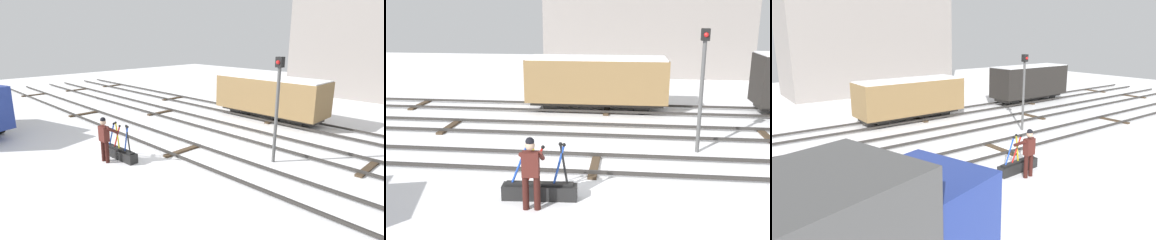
% 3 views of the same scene
% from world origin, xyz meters
% --- Properties ---
extents(ground_plane, '(60.00, 60.00, 0.00)m').
position_xyz_m(ground_plane, '(0.00, 0.00, 0.00)').
color(ground_plane, white).
extents(track_main_line, '(44.00, 1.94, 0.18)m').
position_xyz_m(track_main_line, '(0.00, 0.00, 0.11)').
color(track_main_line, '#2D2B28').
rests_on(track_main_line, ground_plane).
extents(track_siding_near, '(44.00, 1.94, 0.18)m').
position_xyz_m(track_siding_near, '(0.00, 3.51, 0.11)').
color(track_siding_near, '#2D2B28').
rests_on(track_siding_near, ground_plane).
extents(track_siding_far, '(44.00, 1.94, 0.18)m').
position_xyz_m(track_siding_far, '(0.00, 7.00, 0.11)').
color(track_siding_far, '#2D2B28').
rests_on(track_siding_far, ground_plane).
extents(switch_lever_frame, '(1.82, 0.47, 1.44)m').
position_xyz_m(switch_lever_frame, '(-1.14, -2.26, 0.25)').
color(switch_lever_frame, black).
rests_on(switch_lever_frame, ground_plane).
extents(rail_worker, '(0.56, 0.64, 1.72)m').
position_xyz_m(rail_worker, '(-1.22, -2.80, 0.97)').
color(rail_worker, '#351511').
rests_on(rail_worker, ground_plane).
extents(signal_post, '(0.24, 0.32, 3.88)m').
position_xyz_m(signal_post, '(3.15, 1.69, 2.37)').
color(signal_post, '#4C4C4C').
rests_on(signal_post, ground_plane).
extents(apartment_building, '(13.77, 5.52, 11.95)m').
position_xyz_m(apartment_building, '(2.08, 18.85, 5.98)').
color(apartment_building, gray).
rests_on(apartment_building, ground_plane).
extents(freight_car_back_track, '(6.12, 2.18, 2.38)m').
position_xyz_m(freight_car_back_track, '(-0.46, 7.00, 1.37)').
color(freight_car_back_track, '#2D2B28').
rests_on(freight_car_back_track, ground_plane).
extents(freight_car_mid_siding, '(6.06, 2.00, 2.64)m').
position_xyz_m(freight_car_mid_siding, '(9.31, 7.00, 1.50)').
color(freight_car_mid_siding, '#2D2B28').
rests_on(freight_car_mid_siding, ground_plane).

